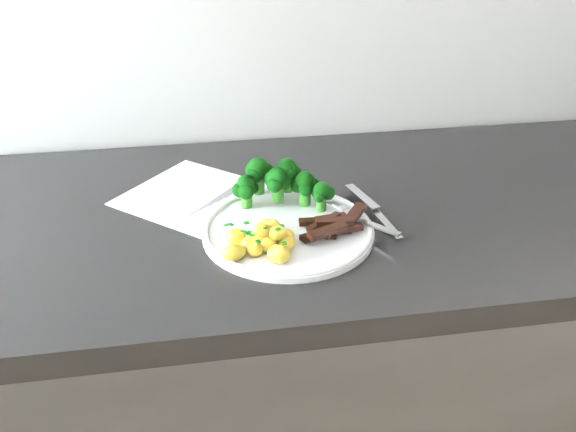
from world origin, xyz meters
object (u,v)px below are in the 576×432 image
broccoli (278,180)px  fork (361,219)px  beef_strips (333,226)px  knife (379,217)px  plate (288,229)px  counter (242,409)px  recipe_paper (213,201)px  potatoes (263,241)px

broccoli → fork: broccoli is taller
beef_strips → fork: 0.05m
fork → knife: 0.04m
plate → broccoli: bearing=91.9°
counter → broccoli: size_ratio=14.78×
counter → beef_strips: beef_strips is taller
recipe_paper → knife: size_ratio=1.98×
counter → fork: bearing=-21.4°
broccoli → fork: 0.15m
broccoli → plate: bearing=-88.1°
knife → potatoes: bearing=-161.5°
beef_strips → knife: 0.09m
counter → broccoli: broccoli is taller
counter → broccoli: 0.50m
counter → plate: plate is taller
recipe_paper → potatoes: (0.06, -0.17, 0.02)m
recipe_paper → potatoes: 0.18m
recipe_paper → potatoes: potatoes is taller
beef_strips → potatoes: bearing=-164.5°
broccoli → beef_strips: (0.07, -0.10, -0.03)m
recipe_paper → fork: 0.25m
potatoes → fork: bearing=16.7°
broccoli → beef_strips: bearing=-57.2°
beef_strips → broccoli: bearing=122.8°
counter → plate: size_ratio=9.09×
plate → beef_strips: size_ratio=2.25×
beef_strips → counter: bearing=147.2°
counter → plate: (0.08, -0.07, 0.45)m
beef_strips → fork: bearing=19.4°
plate → potatoes: (-0.04, -0.05, 0.02)m
potatoes → fork: size_ratio=0.80×
beef_strips → knife: size_ratio=0.65×
recipe_paper → beef_strips: 0.22m
potatoes → beef_strips: (0.11, 0.03, -0.00)m
broccoli → potatoes: size_ratio=1.50×
recipe_paper → fork: size_ratio=2.62×
plate → potatoes: bearing=-130.7°
fork → knife: size_ratio=0.76×
recipe_paper → knife: (0.25, -0.11, 0.01)m
fork → knife: (0.03, 0.02, -0.01)m
plate → recipe_paper: bearing=132.3°
beef_strips → knife: bearing=22.3°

